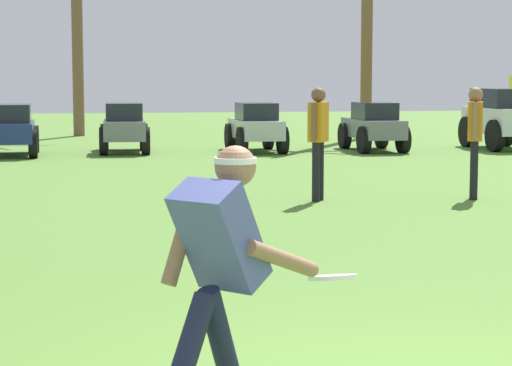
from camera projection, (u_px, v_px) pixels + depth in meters
frisbee_thrower at (218, 270)px, 4.91m from camera, size 1.01×0.70×1.40m
frisbee_in_flight at (332, 277)px, 5.38m from camera, size 0.31×0.31×0.07m
teammate_near_sideline at (475, 132)px, 13.85m from camera, size 0.31×0.48×1.56m
teammate_deep at (318, 133)px, 13.65m from camera, size 0.35×0.46×1.56m
parked_car_slot_c at (12, 129)px, 21.27m from camera, size 1.13×2.22×1.10m
parked_car_slot_d at (124, 127)px, 22.16m from camera, size 1.15×2.23×1.10m
parked_car_slot_e at (256, 127)px, 22.34m from camera, size 1.13×2.22×1.10m
parked_car_slot_f at (373, 126)px, 22.58m from camera, size 1.12×2.21×1.10m
parked_car_slot_g at (501, 117)px, 23.15m from camera, size 1.20×2.37×1.40m
palm_tree_left_of_centre at (77, 5)px, 27.67m from camera, size 3.58×3.06×6.02m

